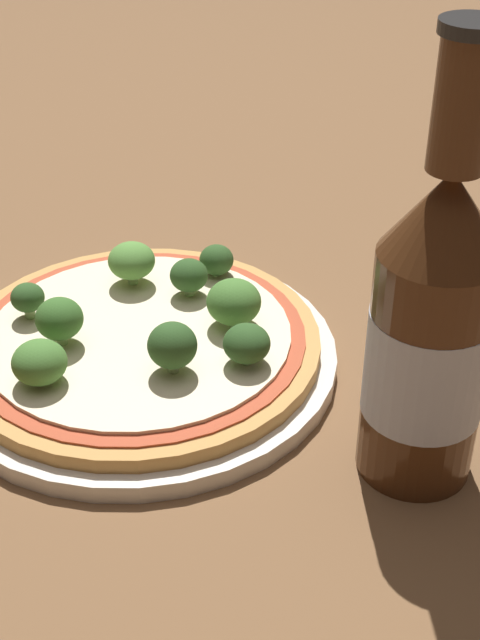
% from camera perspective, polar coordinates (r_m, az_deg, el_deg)
% --- Properties ---
extents(ground_plane, '(3.00, 3.00, 0.00)m').
position_cam_1_polar(ground_plane, '(0.61, -7.69, -2.53)').
color(ground_plane, brown).
extents(plate, '(0.26, 0.26, 0.01)m').
position_cam_1_polar(plate, '(0.60, -6.36, -2.35)').
color(plate, silver).
rests_on(plate, ground_plane).
extents(pizza, '(0.24, 0.24, 0.01)m').
position_cam_1_polar(pizza, '(0.59, -6.47, -1.34)').
color(pizza, tan).
rests_on(pizza, plate).
extents(broccoli_floret_0, '(0.04, 0.04, 0.03)m').
position_cam_1_polar(broccoli_floret_0, '(0.58, -0.40, 1.15)').
color(broccoli_floret_0, '#89A866').
rests_on(broccoli_floret_0, pizza).
extents(broccoli_floret_1, '(0.03, 0.03, 0.03)m').
position_cam_1_polar(broccoli_floret_1, '(0.57, -11.49, 0.06)').
color(broccoli_floret_1, '#89A866').
rests_on(broccoli_floret_1, pizza).
extents(broccoli_floret_2, '(0.03, 0.03, 0.03)m').
position_cam_1_polar(broccoli_floret_2, '(0.63, -6.96, 3.78)').
color(broccoli_floret_2, '#89A866').
rests_on(broccoli_floret_2, pizza).
extents(broccoli_floret_3, '(0.02, 0.02, 0.02)m').
position_cam_1_polar(broccoli_floret_3, '(0.64, -1.52, 3.85)').
color(broccoli_floret_3, '#89A866').
rests_on(broccoli_floret_3, pizza).
extents(broccoli_floret_4, '(0.03, 0.03, 0.03)m').
position_cam_1_polar(broccoli_floret_4, '(0.61, -3.29, 2.85)').
color(broccoli_floret_4, '#89A866').
rests_on(broccoli_floret_4, pizza).
extents(broccoli_floret_5, '(0.03, 0.03, 0.03)m').
position_cam_1_polar(broccoli_floret_5, '(0.54, -12.71, -2.67)').
color(broccoli_floret_5, '#89A866').
rests_on(broccoli_floret_5, pizza).
extents(broccoli_floret_6, '(0.03, 0.03, 0.03)m').
position_cam_1_polar(broccoli_floret_6, '(0.54, -4.35, -1.65)').
color(broccoli_floret_6, '#89A866').
rests_on(broccoli_floret_6, pizza).
extents(broccoli_floret_7, '(0.02, 0.02, 0.03)m').
position_cam_1_polar(broccoli_floret_7, '(0.60, -13.43, 1.37)').
color(broccoli_floret_7, '#89A866').
rests_on(broccoli_floret_7, pizza).
extents(broccoli_floret_8, '(0.03, 0.03, 0.03)m').
position_cam_1_polar(broccoli_floret_8, '(0.55, 0.43, -1.53)').
color(broccoli_floret_8, '#89A866').
rests_on(broccoli_floret_8, pizza).
extents(beer_bottle, '(0.07, 0.07, 0.25)m').
position_cam_1_polar(beer_bottle, '(0.47, 12.11, -0.64)').
color(beer_bottle, '#472814').
rests_on(beer_bottle, ground_plane).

